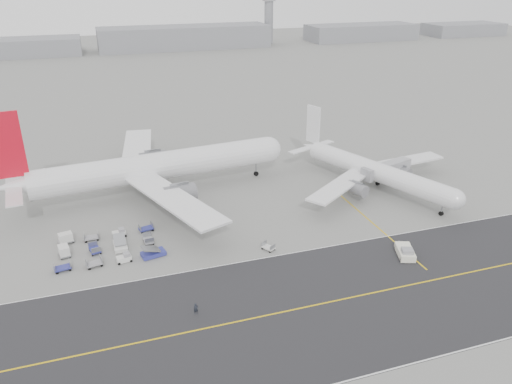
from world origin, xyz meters
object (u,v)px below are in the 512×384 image
object	(u,v)px
airliner_b	(373,170)
pushback_tug	(405,252)
airliner_a	(152,167)
ground_crew_a	(196,309)
jet_bridge	(387,169)
control_tower	(269,19)

from	to	relation	value
airliner_b	pushback_tug	distance (m)	31.18
airliner_a	ground_crew_a	size ratio (longest dim) A/B	34.13
airliner_b	ground_crew_a	size ratio (longest dim) A/B	22.96
jet_bridge	ground_crew_a	size ratio (longest dim) A/B	8.08
airliner_b	ground_crew_a	xyz separation A→B (m)	(-50.21, -33.86, -3.71)
control_tower	jet_bridge	xyz separation A→B (m)	(-56.75, -244.80, -12.12)
pushback_tug	jet_bridge	world-z (taller)	jet_bridge
airliner_a	ground_crew_a	world-z (taller)	airliner_a
control_tower	pushback_tug	size ratio (longest dim) A/B	4.20
pushback_tug	jet_bridge	distance (m)	33.30
airliner_a	ground_crew_a	bearing A→B (deg)	173.69
control_tower	airliner_a	size ratio (longest dim) A/B	0.47
airliner_b	ground_crew_a	world-z (taller)	airliner_b
pushback_tug	ground_crew_a	world-z (taller)	pushback_tug
airliner_a	pushback_tug	distance (m)	58.94
airliner_a	ground_crew_a	xyz separation A→B (m)	(-0.04, -47.25, -5.64)
control_tower	pushback_tug	bearing A→B (deg)	-104.50
pushback_tug	ground_crew_a	bearing A→B (deg)	-153.40
control_tower	pushback_tug	distance (m)	284.15
control_tower	jet_bridge	size ratio (longest dim) A/B	1.98
pushback_tug	jet_bridge	bearing A→B (deg)	84.60
airliner_b	control_tower	bearing A→B (deg)	54.65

